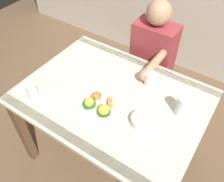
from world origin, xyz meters
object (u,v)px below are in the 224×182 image
fork (98,69)px  water_glass_far (181,106)px  dining_table (112,106)px  coffee_mug (151,79)px  diner_person (151,59)px  fruit_bowl (141,120)px  eggs_benedict_plate (98,108)px  water_glass_near (32,92)px

fork → water_glass_far: 0.66m
dining_table → coffee_mug: (0.16, 0.23, 0.16)m
coffee_mug → diner_person: diner_person is taller
fruit_bowl → coffee_mug: 0.35m
eggs_benedict_plate → diner_person: 0.76m
coffee_mug → fork: 0.40m
coffee_mug → water_glass_far: (0.27, -0.12, 0.01)m
eggs_benedict_plate → water_glass_near: (-0.41, -0.14, 0.02)m
dining_table → water_glass_far: size_ratio=9.07×
fork → diner_person: size_ratio=0.14×
coffee_mug → water_glass_far: 0.29m
fruit_bowl → diner_person: diner_person is taller
dining_table → coffee_mug: bearing=55.7°
fork → dining_table: bearing=-34.7°
coffee_mug → diner_person: bearing=114.3°
fruit_bowl → fork: size_ratio=0.77×
fruit_bowl → water_glass_near: size_ratio=1.07×
fork → water_glass_near: 0.49m
diner_person → fruit_bowl: bearing=-68.5°
coffee_mug → fork: coffee_mug is taller
coffee_mug → fruit_bowl: bearing=-71.7°
fruit_bowl → fork: (-0.50, 0.26, -0.03)m
fruit_bowl → water_glass_far: size_ratio=0.91×
diner_person → water_glass_far: bearing=-48.5°
water_glass_far → fork: bearing=175.6°
fruit_bowl → diner_person: (-0.28, 0.70, -0.12)m
dining_table → coffee_mug: coffee_mug is taller
eggs_benedict_plate → diner_person: diner_person is taller
eggs_benedict_plate → water_glass_near: size_ratio=2.42×
eggs_benedict_plate → water_glass_near: bearing=-160.9°
dining_table → eggs_benedict_plate: size_ratio=4.44×
fork → water_glass_far: water_glass_far is taller
dining_table → fork: (-0.23, 0.16, 0.11)m
dining_table → coffee_mug: size_ratio=10.78×
eggs_benedict_plate → water_glass_far: (0.43, 0.26, 0.03)m
eggs_benedict_plate → fruit_bowl: eggs_benedict_plate is taller
water_glass_near → fork: bearing=68.1°
fruit_bowl → fork: bearing=152.7°
fruit_bowl → water_glass_far: water_glass_far is taller
dining_table → eggs_benedict_plate: 0.20m
dining_table → water_glass_near: bearing=-144.3°
fork → diner_person: (0.22, 0.44, -0.09)m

